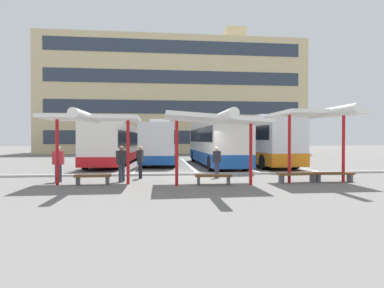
{
  "coord_description": "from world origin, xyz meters",
  "views": [
    {
      "loc": [
        -2.2,
        -16.05,
        1.99
      ],
      "look_at": [
        -0.23,
        2.92,
        1.71
      ],
      "focal_mm": 28.66,
      "sensor_mm": 36.0,
      "label": 1
    }
  ],
  "objects_px": {
    "coach_bus_0": "(115,144)",
    "waiting_shelter_2": "(320,115)",
    "waiting_passenger_0": "(217,160)",
    "bench_3": "(334,175)",
    "waiting_shelter_0": "(92,119)",
    "coach_bus_1": "(162,144)",
    "coach_bus_2": "(215,143)",
    "bench_1": "(213,177)",
    "coach_bus_3": "(257,142)",
    "waiting_passenger_1": "(122,161)",
    "waiting_passenger_2": "(140,160)",
    "bench_2": "(297,175)",
    "waiting_shelter_1": "(215,120)",
    "waiting_passenger_3": "(58,161)",
    "bench_0": "(93,177)"
  },
  "relations": [
    {
      "from": "waiting_passenger_1",
      "to": "waiting_passenger_2",
      "type": "relative_size",
      "value": 1.01
    },
    {
      "from": "coach_bus_3",
      "to": "waiting_shelter_0",
      "type": "relative_size",
      "value": 2.56
    },
    {
      "from": "coach_bus_1",
      "to": "waiting_shelter_0",
      "type": "height_order",
      "value": "coach_bus_1"
    },
    {
      "from": "waiting_passenger_1",
      "to": "waiting_passenger_0",
      "type": "bearing_deg",
      "value": 11.84
    },
    {
      "from": "bench_1",
      "to": "coach_bus_3",
      "type": "bearing_deg",
      "value": 62.69
    },
    {
      "from": "coach_bus_0",
      "to": "bench_0",
      "type": "height_order",
      "value": "coach_bus_0"
    },
    {
      "from": "coach_bus_3",
      "to": "bench_3",
      "type": "xyz_separation_m",
      "value": [
        0.4,
        -10.12,
        -1.43
      ]
    },
    {
      "from": "bench_0",
      "to": "waiting_passenger_0",
      "type": "relative_size",
      "value": 0.97
    },
    {
      "from": "coach_bus_0",
      "to": "waiting_passenger_0",
      "type": "height_order",
      "value": "coach_bus_0"
    },
    {
      "from": "coach_bus_2",
      "to": "waiting_shelter_2",
      "type": "height_order",
      "value": "coach_bus_2"
    },
    {
      "from": "waiting_passenger_0",
      "to": "bench_3",
      "type": "bearing_deg",
      "value": -22.55
    },
    {
      "from": "coach_bus_0",
      "to": "coach_bus_3",
      "type": "height_order",
      "value": "coach_bus_3"
    },
    {
      "from": "coach_bus_2",
      "to": "waiting_passenger_1",
      "type": "height_order",
      "value": "coach_bus_2"
    },
    {
      "from": "waiting_passenger_0",
      "to": "waiting_passenger_1",
      "type": "relative_size",
      "value": 0.95
    },
    {
      "from": "waiting_shelter_1",
      "to": "coach_bus_3",
      "type": "bearing_deg",
      "value": 63.72
    },
    {
      "from": "coach_bus_0",
      "to": "waiting_passenger_2",
      "type": "bearing_deg",
      "value": -74.19
    },
    {
      "from": "coach_bus_3",
      "to": "waiting_passenger_1",
      "type": "relative_size",
      "value": 6.68
    },
    {
      "from": "waiting_shelter_0",
      "to": "waiting_passenger_1",
      "type": "relative_size",
      "value": 2.61
    },
    {
      "from": "bench_1",
      "to": "bench_0",
      "type": "bearing_deg",
      "value": 174.84
    },
    {
      "from": "waiting_passenger_3",
      "to": "bench_1",
      "type": "bearing_deg",
      "value": -12.14
    },
    {
      "from": "coach_bus_1",
      "to": "bench_1",
      "type": "xyz_separation_m",
      "value": [
        2.18,
        -12.14,
        -1.32
      ]
    },
    {
      "from": "coach_bus_3",
      "to": "coach_bus_0",
      "type": "bearing_deg",
      "value": 173.92
    },
    {
      "from": "bench_0",
      "to": "waiting_passenger_1",
      "type": "relative_size",
      "value": 0.92
    },
    {
      "from": "coach_bus_3",
      "to": "waiting_passenger_1",
      "type": "bearing_deg",
      "value": -136.66
    },
    {
      "from": "bench_1",
      "to": "waiting_passenger_2",
      "type": "xyz_separation_m",
      "value": [
        -3.33,
        2.43,
        0.63
      ]
    },
    {
      "from": "waiting_shelter_2",
      "to": "waiting_passenger_2",
      "type": "height_order",
      "value": "waiting_shelter_2"
    },
    {
      "from": "bench_2",
      "to": "waiting_passenger_2",
      "type": "height_order",
      "value": "waiting_passenger_2"
    },
    {
      "from": "waiting_shelter_0",
      "to": "bench_3",
      "type": "xyz_separation_m",
      "value": [
        11.04,
        -0.01,
        -2.51
      ]
    },
    {
      "from": "waiting_passenger_2",
      "to": "waiting_passenger_0",
      "type": "bearing_deg",
      "value": -0.21
    },
    {
      "from": "waiting_shelter_2",
      "to": "bench_3",
      "type": "height_order",
      "value": "waiting_shelter_2"
    },
    {
      "from": "bench_0",
      "to": "bench_1",
      "type": "relative_size",
      "value": 0.94
    },
    {
      "from": "coach_bus_2",
      "to": "waiting_shelter_0",
      "type": "height_order",
      "value": "coach_bus_2"
    },
    {
      "from": "waiting_passenger_3",
      "to": "waiting_passenger_0",
      "type": "bearing_deg",
      "value": 6.66
    },
    {
      "from": "waiting_passenger_2",
      "to": "waiting_shelter_0",
      "type": "bearing_deg",
      "value": -132.03
    },
    {
      "from": "waiting_shelter_1",
      "to": "bench_2",
      "type": "distance_m",
      "value": 4.73
    },
    {
      "from": "coach_bus_3",
      "to": "bench_3",
      "type": "distance_m",
      "value": 10.23
    },
    {
      "from": "waiting_passenger_0",
      "to": "waiting_passenger_3",
      "type": "distance_m",
      "value": 7.71
    },
    {
      "from": "waiting_shelter_1",
      "to": "waiting_passenger_3",
      "type": "distance_m",
      "value": 7.56
    },
    {
      "from": "coach_bus_2",
      "to": "waiting_passenger_0",
      "type": "distance_m",
      "value": 7.63
    },
    {
      "from": "coach_bus_3",
      "to": "waiting_passenger_3",
      "type": "height_order",
      "value": "coach_bus_3"
    },
    {
      "from": "waiting_shelter_1",
      "to": "bench_1",
      "type": "height_order",
      "value": "waiting_shelter_1"
    },
    {
      "from": "coach_bus_2",
      "to": "bench_3",
      "type": "height_order",
      "value": "coach_bus_2"
    },
    {
      "from": "coach_bus_2",
      "to": "bench_0",
      "type": "distance_m",
      "value": 11.9
    },
    {
      "from": "coach_bus_0",
      "to": "waiting_shelter_1",
      "type": "bearing_deg",
      "value": -63.84
    },
    {
      "from": "coach_bus_1",
      "to": "coach_bus_2",
      "type": "distance_m",
      "value": 4.62
    },
    {
      "from": "waiting_shelter_2",
      "to": "bench_3",
      "type": "distance_m",
      "value": 2.91
    },
    {
      "from": "waiting_shelter_2",
      "to": "coach_bus_3",
      "type": "bearing_deg",
      "value": 87.28
    },
    {
      "from": "coach_bus_0",
      "to": "waiting_shelter_2",
      "type": "xyz_separation_m",
      "value": [
        10.8,
        -11.67,
        1.45
      ]
    },
    {
      "from": "coach_bus_1",
      "to": "bench_2",
      "type": "distance_m",
      "value": 13.45
    },
    {
      "from": "coach_bus_2",
      "to": "waiting_shelter_1",
      "type": "xyz_separation_m",
      "value": [
        -1.86,
        -10.37,
        1.07
      ]
    }
  ]
}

